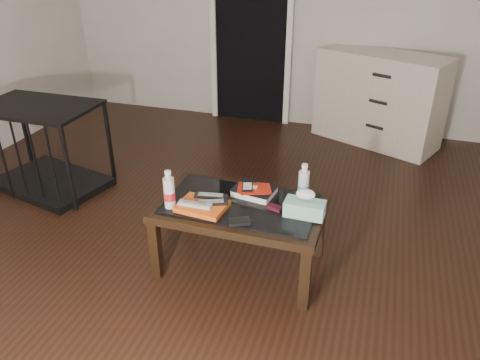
# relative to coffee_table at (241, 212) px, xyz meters

# --- Properties ---
(ground) EXTENTS (5.00, 5.00, 0.00)m
(ground) POSITION_rel_coffee_table_xyz_m (-0.30, 0.14, -0.40)
(ground) COLOR black
(ground) RESTS_ON ground
(doorway) EXTENTS (0.90, 0.08, 2.07)m
(doorway) POSITION_rel_coffee_table_xyz_m (-0.70, 2.60, 0.63)
(doorway) COLOR black
(doorway) RESTS_ON ground
(coffee_table) EXTENTS (1.00, 0.60, 0.46)m
(coffee_table) POSITION_rel_coffee_table_xyz_m (0.00, 0.00, 0.00)
(coffee_table) COLOR black
(coffee_table) RESTS_ON ground
(dresser) EXTENTS (1.30, 0.94, 0.90)m
(dresser) POSITION_rel_coffee_table_xyz_m (0.70, 2.37, 0.05)
(dresser) COLOR beige
(dresser) RESTS_ON ground
(pet_crate) EXTENTS (1.01, 0.79, 0.71)m
(pet_crate) POSITION_rel_coffee_table_xyz_m (-1.85, 0.54, -0.17)
(pet_crate) COLOR black
(pet_crate) RESTS_ON ground
(magazines) EXTENTS (0.30, 0.24, 0.03)m
(magazines) POSITION_rel_coffee_table_xyz_m (-0.20, -0.13, 0.08)
(magazines) COLOR #CD4F13
(magazines) RESTS_ON coffee_table
(remote_silver) EXTENTS (0.20, 0.05, 0.02)m
(remote_silver) POSITION_rel_coffee_table_xyz_m (-0.23, -0.16, 0.11)
(remote_silver) COLOR #A1A1A5
(remote_silver) RESTS_ON magazines
(remote_black_front) EXTENTS (0.20, 0.12, 0.02)m
(remote_black_front) POSITION_rel_coffee_table_xyz_m (-0.15, -0.11, 0.11)
(remote_black_front) COLOR black
(remote_black_front) RESTS_ON magazines
(remote_black_back) EXTENTS (0.21, 0.08, 0.02)m
(remote_black_back) POSITION_rel_coffee_table_xyz_m (-0.18, -0.04, 0.11)
(remote_black_back) COLOR black
(remote_black_back) RESTS_ON magazines
(textbook) EXTENTS (0.28, 0.23, 0.05)m
(textbook) POSITION_rel_coffee_table_xyz_m (0.05, 0.13, 0.09)
(textbook) COLOR black
(textbook) RESTS_ON coffee_table
(dvd_mailers) EXTENTS (0.21, 0.17, 0.01)m
(dvd_mailers) POSITION_rel_coffee_table_xyz_m (0.04, 0.12, 0.11)
(dvd_mailers) COLOR #A81C0B
(dvd_mailers) RESTS_ON textbook
(ipod) EXTENTS (0.09, 0.12, 0.02)m
(ipod) POSITION_rel_coffee_table_xyz_m (0.01, 0.10, 0.12)
(ipod) COLOR black
(ipod) RESTS_ON dvd_mailers
(flip_phone) EXTENTS (0.10, 0.07, 0.02)m
(flip_phone) POSITION_rel_coffee_table_xyz_m (0.21, -0.01, 0.08)
(flip_phone) COLOR black
(flip_phone) RESTS_ON coffee_table
(wallet) EXTENTS (0.14, 0.12, 0.02)m
(wallet) POSITION_rel_coffee_table_xyz_m (0.06, -0.21, 0.07)
(wallet) COLOR black
(wallet) RESTS_ON coffee_table
(water_bottle_left) EXTENTS (0.08, 0.08, 0.24)m
(water_bottle_left) POSITION_rel_coffee_table_xyz_m (-0.39, -0.17, 0.18)
(water_bottle_left) COLOR silver
(water_bottle_left) RESTS_ON coffee_table
(water_bottle_right) EXTENTS (0.08, 0.08, 0.24)m
(water_bottle_right) POSITION_rel_coffee_table_xyz_m (0.35, 0.16, 0.18)
(water_bottle_right) COLOR silver
(water_bottle_right) RESTS_ON coffee_table
(tissue_box) EXTENTS (0.23, 0.13, 0.09)m
(tissue_box) POSITION_rel_coffee_table_xyz_m (0.39, -0.02, 0.11)
(tissue_box) COLOR teal
(tissue_box) RESTS_ON coffee_table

